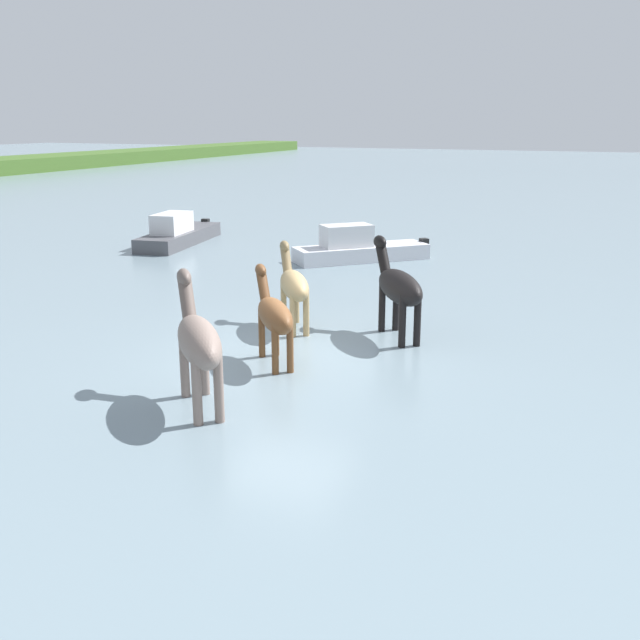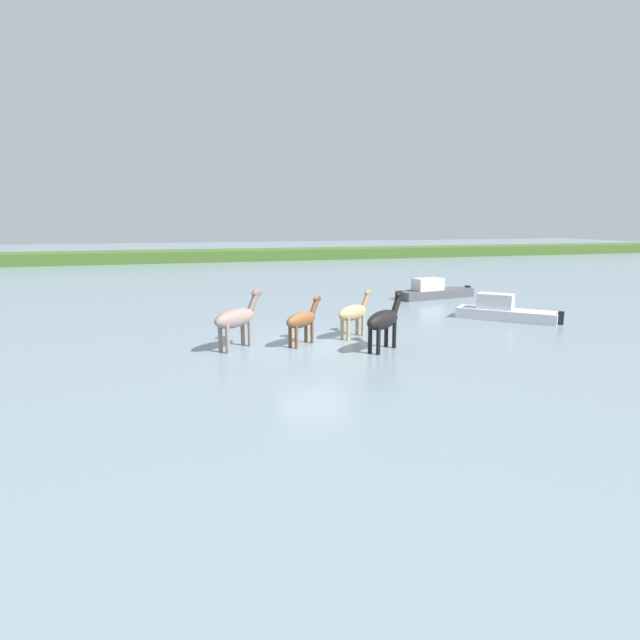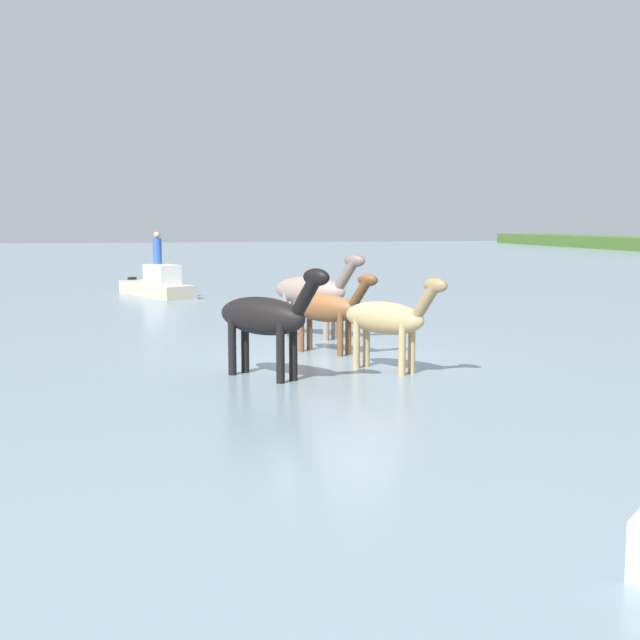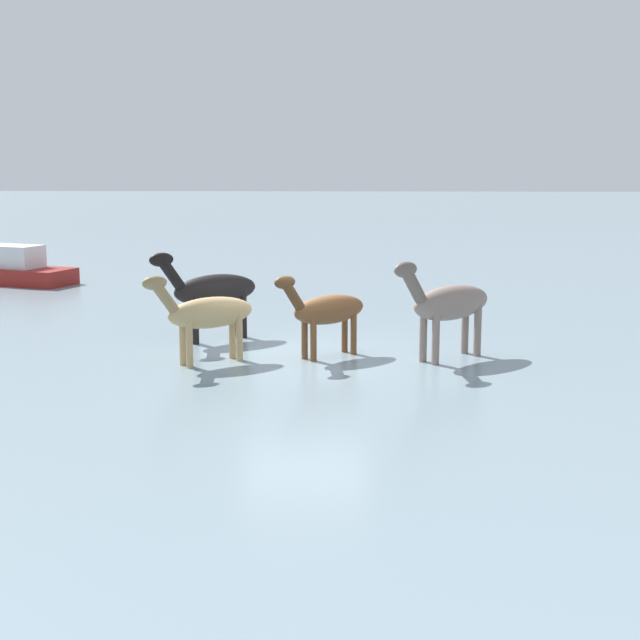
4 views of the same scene
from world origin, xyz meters
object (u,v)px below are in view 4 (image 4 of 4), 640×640
at_px(horse_dun_straggler, 326,310).
at_px(horse_mid_herd, 207,313).
at_px(horse_dark_mare, 448,304).
at_px(horse_lead, 212,291).

distance_m(horse_dun_straggler, horse_mid_herd, 2.35).
relative_size(horse_dun_straggler, horse_mid_herd, 0.92).
height_order(horse_mid_herd, horse_dark_mare, horse_dark_mare).
bearing_deg(horse_lead, horse_dun_straggler, 109.04).
bearing_deg(horse_dun_straggler, horse_dark_mare, 136.01).
relative_size(horse_dun_straggler, horse_lead, 0.84).
height_order(horse_lead, horse_dark_mare, horse_dark_mare).
relative_size(horse_mid_herd, horse_dark_mare, 0.93).
height_order(horse_dun_straggler, horse_lead, horse_lead).
bearing_deg(horse_dun_straggler, horse_lead, -73.59).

